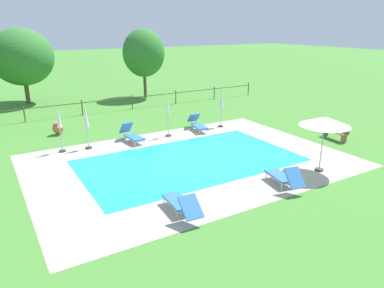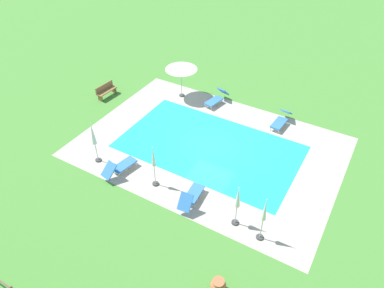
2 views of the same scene
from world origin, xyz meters
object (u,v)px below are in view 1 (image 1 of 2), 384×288
object	(u,v)px
sun_lounger_north_near_steps	(198,124)
wooden_bench_lawn_side	(336,131)
tree_centre	(22,57)
patio_umbrella_closed_row_west	(221,101)
terracotta_urn_near_fence	(58,128)
sun_lounger_north_end	(181,203)
sun_lounger_north_mid	(284,177)
sun_lounger_north_far	(132,135)
patio_umbrella_open_foreground	(325,122)
tree_west_mid	(144,53)
patio_umbrella_closed_row_mid_west	(59,122)
patio_umbrella_closed_row_centre	(168,110)
patio_umbrella_closed_row_mid_east	(86,120)

from	to	relation	value
sun_lounger_north_near_steps	wooden_bench_lawn_side	distance (m)	7.65
tree_centre	patio_umbrella_closed_row_west	bearing A→B (deg)	-55.93
terracotta_urn_near_fence	wooden_bench_lawn_side	bearing A→B (deg)	-33.97
terracotta_urn_near_fence	tree_centre	size ratio (longest dim) A/B	0.12
sun_lounger_north_end	sun_lounger_north_mid	bearing A→B (deg)	-2.46
wooden_bench_lawn_side	sun_lounger_north_near_steps	bearing A→B (deg)	135.92
sun_lounger_north_far	patio_umbrella_open_foreground	world-z (taller)	patio_umbrella_open_foreground
sun_lounger_north_mid	sun_lounger_north_end	world-z (taller)	sun_lounger_north_mid
sun_lounger_north_far	patio_umbrella_closed_row_west	world-z (taller)	patio_umbrella_closed_row_west
terracotta_urn_near_fence	sun_lounger_north_mid	bearing A→B (deg)	-62.39
tree_west_mid	sun_lounger_north_near_steps	bearing A→B (deg)	-97.62
tree_centre	sun_lounger_north_mid	bearing A→B (deg)	-73.82
sun_lounger_north_near_steps	patio_umbrella_open_foreground	xyz separation A→B (m)	(1.19, -7.91, 1.78)
patio_umbrella_closed_row_mid_west	wooden_bench_lawn_side	size ratio (longest dim) A/B	1.58
patio_umbrella_open_foreground	tree_centre	bearing A→B (deg)	112.24
patio_umbrella_closed_row_centre	tree_west_mid	distance (m)	11.77
sun_lounger_north_mid	patio_umbrella_closed_row_centre	xyz separation A→B (m)	(-0.81, 8.07, 1.11)
patio_umbrella_closed_row_west	wooden_bench_lawn_side	distance (m)	6.63
terracotta_urn_near_fence	tree_west_mid	size ratio (longest dim) A/B	0.13
patio_umbrella_open_foreground	patio_umbrella_closed_row_centre	bearing A→B (deg)	112.71
patio_umbrella_closed_row_mid_west	tree_centre	world-z (taller)	tree_centre
sun_lounger_north_end	patio_umbrella_open_foreground	bearing A→B (deg)	1.22
patio_umbrella_closed_row_mid_east	sun_lounger_north_mid	bearing A→B (deg)	-57.77
tree_west_mid	tree_centre	world-z (taller)	tree_centre
patio_umbrella_closed_row_mid_west	wooden_bench_lawn_side	distance (m)	14.34
sun_lounger_north_near_steps	terracotta_urn_near_fence	distance (m)	7.96
sun_lounger_north_near_steps	patio_umbrella_closed_row_centre	bearing A→B (deg)	-175.07
patio_umbrella_closed_row_centre	sun_lounger_north_mid	bearing A→B (deg)	-84.28
wooden_bench_lawn_side	tree_centre	distance (m)	22.97
patio_umbrella_open_foreground	patio_umbrella_closed_row_west	xyz separation A→B (m)	(0.40, 7.82, -0.56)
patio_umbrella_closed_row_west	wooden_bench_lawn_side	size ratio (longest dim) A/B	1.62
patio_umbrella_closed_row_centre	patio_umbrella_closed_row_mid_west	bearing A→B (deg)	176.08
sun_lounger_north_mid	wooden_bench_lawn_side	distance (m)	7.34
patio_umbrella_closed_row_mid_west	patio_umbrella_closed_row_centre	bearing A→B (deg)	-3.92
sun_lounger_north_mid	sun_lounger_north_end	bearing A→B (deg)	177.54
sun_lounger_north_far	tree_centre	distance (m)	14.20
patio_umbrella_open_foreground	tree_centre	distance (m)	23.02
sun_lounger_north_end	tree_centre	distance (m)	21.73
sun_lounger_north_mid	sun_lounger_north_far	bearing A→B (deg)	109.65
patio_umbrella_closed_row_centre	wooden_bench_lawn_side	bearing A→B (deg)	-34.32
patio_umbrella_closed_row_mid_west	patio_umbrella_closed_row_mid_east	distance (m)	1.25
sun_lounger_north_end	patio_umbrella_closed_row_mid_west	bearing A→B (deg)	103.88
sun_lounger_north_near_steps	patio_umbrella_closed_row_west	bearing A→B (deg)	-3.18
patio_umbrella_closed_row_west	tree_west_mid	bearing A→B (deg)	90.73
sun_lounger_north_far	tree_west_mid	size ratio (longest dim) A/B	0.34
sun_lounger_north_end	patio_umbrella_closed_row_centre	xyz separation A→B (m)	(3.60, 7.88, 1.12)
patio_umbrella_closed_row_west	patio_umbrella_closed_row_centre	size ratio (longest dim) A/B	1.03
sun_lounger_north_near_steps	patio_umbrella_closed_row_west	world-z (taller)	patio_umbrella_closed_row_west
wooden_bench_lawn_side	tree_centre	world-z (taller)	tree_centre
patio_umbrella_open_foreground	patio_umbrella_closed_row_west	distance (m)	7.85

